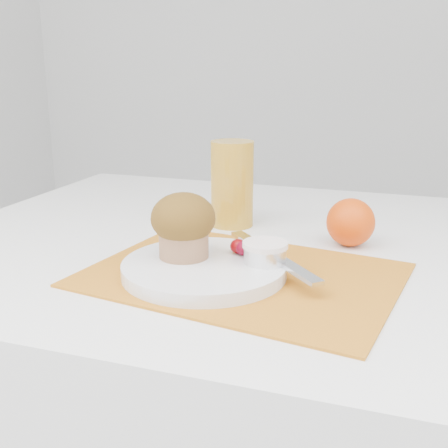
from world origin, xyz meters
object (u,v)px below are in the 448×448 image
(orange, at_px, (351,222))
(muffin, at_px, (183,224))
(plate, at_px, (204,268))
(juice_glass, at_px, (232,184))

(orange, height_order, muffin, muffin)
(plate, xyz_separation_m, juice_glass, (-0.04, 0.24, 0.06))
(juice_glass, bearing_deg, muffin, -88.15)
(orange, distance_m, juice_glass, 0.21)
(plate, distance_m, muffin, 0.06)
(plate, height_order, orange, orange)
(juice_glass, height_order, muffin, juice_glass)
(plate, xyz_separation_m, orange, (0.16, 0.19, 0.02))
(plate, relative_size, juice_glass, 1.49)
(plate, distance_m, orange, 0.25)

